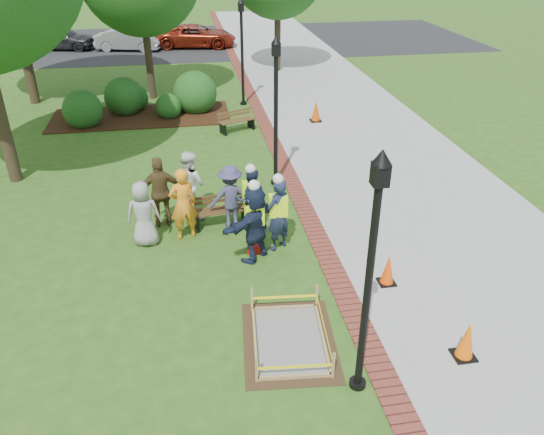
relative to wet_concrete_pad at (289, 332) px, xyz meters
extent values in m
plane|color=#285116|center=(-0.32, 1.75, -0.23)|extent=(100.00, 100.00, 0.00)
cube|color=#9E9E99|center=(4.68, 11.75, -0.22)|extent=(6.00, 60.00, 0.02)
cube|color=maroon|center=(1.43, 11.75, -0.22)|extent=(0.50, 60.00, 0.03)
cube|color=#381E0F|center=(-3.32, 13.75, -0.21)|extent=(7.00, 3.00, 0.05)
cube|color=black|center=(-0.32, 28.75, -0.23)|extent=(36.00, 12.00, 0.01)
cube|color=#47331E|center=(0.00, 0.00, -0.23)|extent=(1.91, 2.45, 0.01)
cube|color=gray|center=(0.00, 0.00, -0.21)|extent=(1.36, 1.90, 0.04)
cube|color=tan|center=(0.00, 0.00, -0.19)|extent=(1.49, 2.03, 0.08)
cube|color=tan|center=(0.00, 0.00, 0.04)|extent=(1.52, 2.07, 0.55)
cube|color=yellow|center=(0.00, 0.00, 0.07)|extent=(1.47, 2.01, 0.06)
cube|color=#4E351B|center=(-0.88, 4.56, 0.20)|extent=(1.46, 0.59, 0.04)
cube|color=#4E351B|center=(-0.91, 4.78, 0.42)|extent=(1.41, 0.21, 0.23)
cube|color=black|center=(-0.88, 4.56, -0.03)|extent=(1.33, 0.63, 0.42)
cube|color=brown|center=(0.30, 11.46, 0.19)|extent=(1.43, 0.91, 0.04)
cube|color=brown|center=(0.21, 11.66, 0.40)|extent=(1.28, 0.57, 0.22)
cube|color=black|center=(0.30, 11.46, -0.03)|extent=(1.33, 0.91, 0.40)
cube|color=black|center=(3.00, -0.92, -0.21)|extent=(0.40, 0.40, 0.05)
cone|color=#FF6308|center=(3.00, -0.92, 0.18)|extent=(0.31, 0.31, 0.73)
cube|color=black|center=(2.42, 1.43, -0.21)|extent=(0.36, 0.36, 0.05)
cone|color=#FF4708|center=(2.42, 1.43, 0.15)|extent=(0.29, 0.29, 0.67)
cube|color=black|center=(3.44, 12.06, -0.21)|extent=(0.42, 0.42, 0.06)
cone|color=#E04D07|center=(3.44, 12.06, 0.21)|extent=(0.34, 0.34, 0.78)
cube|color=maroon|center=(-0.20, 3.12, -0.14)|extent=(0.40, 0.25, 0.19)
cylinder|color=black|center=(0.93, -1.25, 1.67)|extent=(0.12, 0.12, 3.80)
cube|color=black|center=(0.93, -1.25, 3.67)|extent=(0.22, 0.22, 0.32)
cone|color=black|center=(0.93, -1.25, 3.92)|extent=(0.28, 0.28, 0.22)
cylinder|color=black|center=(0.93, -1.25, -0.18)|extent=(0.28, 0.28, 0.10)
cylinder|color=black|center=(0.93, 6.75, 1.67)|extent=(0.12, 0.12, 3.80)
cube|color=black|center=(0.93, 6.75, 3.67)|extent=(0.22, 0.22, 0.32)
cone|color=black|center=(0.93, 6.75, 3.92)|extent=(0.28, 0.28, 0.22)
cylinder|color=black|center=(0.93, 6.75, -0.18)|extent=(0.28, 0.28, 0.10)
cylinder|color=black|center=(0.93, 14.75, 1.67)|extent=(0.12, 0.12, 3.80)
cube|color=black|center=(0.93, 14.75, 3.67)|extent=(0.22, 0.22, 0.32)
cone|color=black|center=(0.93, 14.75, 3.92)|extent=(0.28, 0.28, 0.22)
cylinder|color=black|center=(0.93, 14.75, -0.18)|extent=(0.28, 0.28, 0.10)
cylinder|color=#3D2D1E|center=(-2.92, 16.39, 1.85)|extent=(0.32, 0.32, 4.17)
cylinder|color=#3D2D1E|center=(3.40, 20.38, 1.76)|extent=(0.32, 0.32, 3.99)
cylinder|color=#3D2D1E|center=(-7.92, 16.49, 2.77)|extent=(0.41, 0.41, 6.01)
sphere|color=#123F15|center=(-5.39, 13.05, -0.23)|extent=(1.48, 1.48, 1.48)
sphere|color=#123F15|center=(-3.95, 14.36, -0.23)|extent=(1.57, 1.57, 1.57)
sphere|color=#123F15|center=(-2.20, 13.54, -0.23)|extent=(1.03, 1.03, 1.03)
sphere|color=#123F15|center=(-1.12, 14.15, -0.23)|extent=(1.78, 1.78, 1.78)
sphere|color=#123F15|center=(-3.58, 14.78, -0.23)|extent=(1.11, 1.11, 1.11)
imported|color=#979797|center=(-2.73, 3.95, 0.58)|extent=(0.54, 0.37, 1.63)
imported|color=orange|center=(-1.79, 4.10, 0.68)|extent=(0.66, 0.51, 1.83)
imported|color=white|center=(-1.60, 5.19, 0.67)|extent=(0.67, 0.68, 1.81)
imported|color=brown|center=(-2.32, 4.80, 0.69)|extent=(0.63, 0.45, 1.86)
imported|color=#3E3A65|center=(-0.62, 4.46, 0.59)|extent=(0.55, 0.38, 1.66)
imported|color=#1D2D4B|center=(-0.23, 2.90, 0.68)|extent=(0.69, 0.68, 1.83)
cube|color=#CBFF15|center=(-0.23, 2.90, 0.94)|extent=(0.42, 0.26, 0.52)
sphere|color=white|center=(-0.23, 2.90, 1.62)|extent=(0.25, 0.25, 0.25)
imported|color=#1D314C|center=(0.36, 3.24, 0.66)|extent=(0.68, 0.63, 1.79)
cube|color=#CBFF15|center=(0.36, 3.24, 0.91)|extent=(0.42, 0.26, 0.52)
sphere|color=white|center=(0.36, 3.24, 1.58)|extent=(0.25, 0.25, 0.25)
imported|color=#1D324B|center=(-0.13, 4.26, 0.58)|extent=(0.53, 0.36, 1.62)
cube|color=#CBFF15|center=(-0.13, 4.26, 0.81)|extent=(0.42, 0.26, 0.52)
sphere|color=white|center=(-0.13, 4.26, 1.41)|extent=(0.25, 0.25, 0.25)
imported|color=#28282B|center=(-8.71, 27.74, -0.23)|extent=(3.05, 5.11, 1.56)
imported|color=#A6A4AA|center=(-4.62, 26.77, -0.23)|extent=(2.79, 4.59, 1.39)
imported|color=maroon|center=(-0.51, 27.11, -0.23)|extent=(2.50, 4.71, 1.47)
camera|label=1|loc=(-1.56, -7.33, 6.59)|focal=35.00mm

